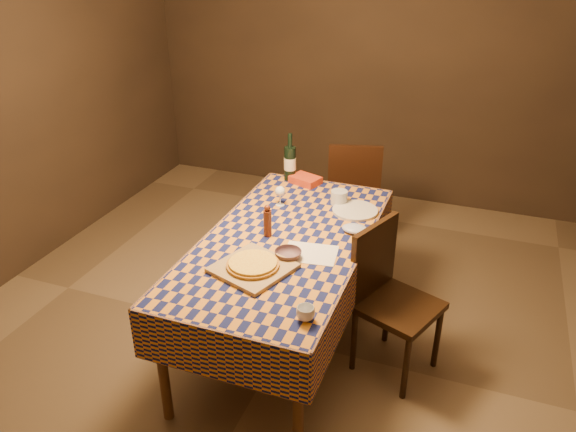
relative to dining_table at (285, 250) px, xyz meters
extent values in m
plane|color=brown|center=(0.00, 0.00, -0.69)|extent=(5.00, 5.00, 0.00)
cube|color=#34271D|center=(0.00, 2.50, 0.66)|extent=(4.50, 0.10, 2.70)
cylinder|color=brown|center=(-0.38, -0.83, -0.32)|extent=(0.06, 0.06, 0.75)
cylinder|color=brown|center=(0.38, -0.83, -0.32)|extent=(0.06, 0.06, 0.75)
cylinder|color=brown|center=(-0.38, 0.83, -0.32)|extent=(0.06, 0.06, 0.75)
cylinder|color=brown|center=(0.38, 0.83, -0.32)|extent=(0.06, 0.06, 0.75)
cube|color=brown|center=(0.00, 0.00, 0.05)|extent=(0.90, 1.80, 0.03)
cube|color=brown|center=(0.00, 0.00, 0.07)|extent=(0.92, 1.82, 0.02)
cube|color=brown|center=(0.00, -0.92, -0.07)|extent=(0.94, 0.01, 0.30)
cube|color=brown|center=(0.00, 0.92, -0.07)|extent=(0.94, 0.01, 0.30)
cube|color=brown|center=(-0.47, 0.00, -0.07)|extent=(0.01, 1.84, 0.30)
cube|color=brown|center=(0.47, 0.00, -0.07)|extent=(0.01, 1.84, 0.30)
cube|color=#9F7F4B|center=(-0.04, -0.38, 0.09)|extent=(0.47, 0.47, 0.02)
cylinder|color=#A2661B|center=(-0.04, -0.38, 0.11)|extent=(0.31, 0.31, 0.02)
cylinder|color=gold|center=(-0.04, -0.38, 0.12)|extent=(0.28, 0.28, 0.01)
cylinder|color=#512212|center=(-0.11, 0.00, 0.16)|extent=(0.06, 0.06, 0.17)
sphere|color=#512212|center=(-0.11, 0.00, 0.26)|extent=(0.04, 0.04, 0.04)
imported|color=#5D434E|center=(0.09, -0.20, 0.10)|extent=(0.18, 0.18, 0.05)
cylinder|color=white|center=(-0.19, 0.42, 0.08)|extent=(0.06, 0.06, 0.00)
cylinder|color=white|center=(-0.19, 0.42, 0.11)|extent=(0.01, 0.01, 0.06)
sphere|color=white|center=(-0.19, 0.42, 0.18)|extent=(0.07, 0.07, 0.07)
ellipsoid|color=#450815|center=(-0.19, 0.42, 0.17)|extent=(0.04, 0.04, 0.03)
cylinder|color=black|center=(-0.28, 0.86, 0.20)|extent=(0.10, 0.10, 0.25)
cylinder|color=black|center=(-0.28, 0.86, 0.38)|extent=(0.04, 0.04, 0.10)
cylinder|color=beige|center=(-0.28, 0.86, 0.20)|extent=(0.10, 0.10, 0.09)
cylinder|color=silver|center=(0.17, 0.58, 0.12)|extent=(0.14, 0.14, 0.09)
cube|color=#BD3818|center=(-0.15, 0.83, 0.10)|extent=(0.25, 0.21, 0.05)
cylinder|color=silver|center=(0.30, 0.50, 0.08)|extent=(0.38, 0.38, 0.02)
imported|color=white|center=(0.36, -0.69, 0.11)|extent=(0.10, 0.10, 0.07)
cube|color=white|center=(0.20, -0.11, 0.08)|extent=(0.33, 0.27, 0.00)
ellipsoid|color=#ADBADD|center=(0.37, 0.23, 0.10)|extent=(0.19, 0.17, 0.05)
cube|color=black|center=(0.05, 1.49, -0.24)|extent=(0.51, 0.51, 0.04)
cube|color=black|center=(0.10, 1.30, 0.01)|extent=(0.41, 0.14, 0.46)
cylinder|color=black|center=(0.17, 1.71, -0.48)|extent=(0.04, 0.04, 0.43)
cylinder|color=black|center=(-0.17, 1.62, -0.48)|extent=(0.04, 0.04, 0.43)
cylinder|color=black|center=(0.27, 1.37, -0.48)|extent=(0.04, 0.04, 0.43)
cylinder|color=black|center=(-0.08, 1.27, -0.48)|extent=(0.04, 0.04, 0.43)
cube|color=black|center=(0.71, 0.00, -0.24)|extent=(0.55, 0.55, 0.04)
cube|color=black|center=(0.53, 0.08, 0.01)|extent=(0.19, 0.40, 0.46)
cylinder|color=black|center=(0.81, -0.23, -0.48)|extent=(0.04, 0.04, 0.43)
cylinder|color=black|center=(0.94, 0.10, -0.48)|extent=(0.04, 0.04, 0.43)
cylinder|color=black|center=(0.48, -0.10, -0.48)|extent=(0.04, 0.04, 0.43)
cylinder|color=black|center=(0.61, 0.24, -0.48)|extent=(0.04, 0.04, 0.43)
camera|label=1|loc=(1.03, -2.73, 1.72)|focal=35.00mm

